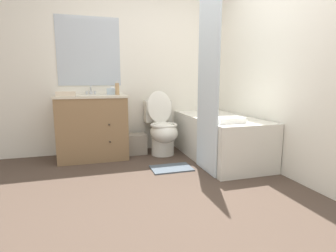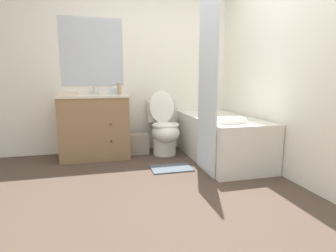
{
  "view_description": "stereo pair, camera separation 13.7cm",
  "coord_description": "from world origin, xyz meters",
  "px_view_note": "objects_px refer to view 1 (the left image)",
  "views": [
    {
      "loc": [
        -0.8,
        -2.14,
        1.05
      ],
      "look_at": [
        0.08,
        0.79,
        0.51
      ],
      "focal_mm": 28.0,
      "sensor_mm": 36.0,
      "label": 1
    },
    {
      "loc": [
        -0.67,
        -2.18,
        1.05
      ],
      "look_at": [
        0.08,
        0.79,
        0.51
      ],
      "focal_mm": 28.0,
      "sensor_mm": 36.0,
      "label": 2
    }
  ],
  "objects_px": {
    "wastebasket": "(137,144)",
    "hand_towel_folded": "(66,94)",
    "tissue_box": "(112,91)",
    "soap_dispenser": "(117,89)",
    "toilet": "(162,130)",
    "vanity_cabinet": "(93,126)",
    "bath_mat": "(171,168)",
    "bath_towel_folded": "(229,120)",
    "bathtub": "(219,137)",
    "sink_faucet": "(91,92)"
  },
  "relations": [
    {
      "from": "wastebasket",
      "to": "hand_towel_folded",
      "type": "distance_m",
      "value": 1.18
    },
    {
      "from": "tissue_box",
      "to": "soap_dispenser",
      "type": "distance_m",
      "value": 0.15
    },
    {
      "from": "tissue_box",
      "to": "soap_dispenser",
      "type": "xyz_separation_m",
      "value": [
        0.06,
        -0.13,
        0.04
      ]
    },
    {
      "from": "toilet",
      "to": "hand_towel_folded",
      "type": "xyz_separation_m",
      "value": [
        -1.25,
        -0.06,
        0.53
      ]
    },
    {
      "from": "wastebasket",
      "to": "hand_towel_folded",
      "type": "relative_size",
      "value": 1.26
    },
    {
      "from": "vanity_cabinet",
      "to": "bath_mat",
      "type": "distance_m",
      "value": 1.23
    },
    {
      "from": "vanity_cabinet",
      "to": "tissue_box",
      "type": "distance_m",
      "value": 0.55
    },
    {
      "from": "soap_dispenser",
      "to": "vanity_cabinet",
      "type": "bearing_deg",
      "value": 173.74
    },
    {
      "from": "tissue_box",
      "to": "bath_towel_folded",
      "type": "relative_size",
      "value": 0.43
    },
    {
      "from": "vanity_cabinet",
      "to": "soap_dispenser",
      "type": "height_order",
      "value": "soap_dispenser"
    },
    {
      "from": "bathtub",
      "to": "toilet",
      "type": "bearing_deg",
      "value": 148.29
    },
    {
      "from": "sink_faucet",
      "to": "soap_dispenser",
      "type": "height_order",
      "value": "soap_dispenser"
    },
    {
      "from": "toilet",
      "to": "bath_mat",
      "type": "relative_size",
      "value": 1.87
    },
    {
      "from": "sink_faucet",
      "to": "bath_towel_folded",
      "type": "height_order",
      "value": "sink_faucet"
    },
    {
      "from": "toilet",
      "to": "bath_mat",
      "type": "distance_m",
      "value": 0.75
    },
    {
      "from": "bathtub",
      "to": "bath_mat",
      "type": "relative_size",
      "value": 3.23
    },
    {
      "from": "bath_mat",
      "to": "sink_faucet",
      "type": "bearing_deg",
      "value": 132.62
    },
    {
      "from": "sink_faucet",
      "to": "wastebasket",
      "type": "relative_size",
      "value": 0.5
    },
    {
      "from": "wastebasket",
      "to": "sink_faucet",
      "type": "bearing_deg",
      "value": 164.51
    },
    {
      "from": "vanity_cabinet",
      "to": "wastebasket",
      "type": "xyz_separation_m",
      "value": [
        0.6,
        0.04,
        -0.3
      ]
    },
    {
      "from": "tissue_box",
      "to": "sink_faucet",
      "type": "bearing_deg",
      "value": 159.0
    },
    {
      "from": "bathtub",
      "to": "tissue_box",
      "type": "distance_m",
      "value": 1.59
    },
    {
      "from": "toilet",
      "to": "hand_towel_folded",
      "type": "height_order",
      "value": "hand_towel_folded"
    },
    {
      "from": "sink_faucet",
      "to": "soap_dispenser",
      "type": "distance_m",
      "value": 0.42
    },
    {
      "from": "wastebasket",
      "to": "bath_towel_folded",
      "type": "distance_m",
      "value": 1.46
    },
    {
      "from": "sink_faucet",
      "to": "tissue_box",
      "type": "distance_m",
      "value": 0.3
    },
    {
      "from": "vanity_cabinet",
      "to": "bath_towel_folded",
      "type": "relative_size",
      "value": 2.82
    },
    {
      "from": "wastebasket",
      "to": "tissue_box",
      "type": "distance_m",
      "value": 0.82
    },
    {
      "from": "wastebasket",
      "to": "bath_mat",
      "type": "height_order",
      "value": "wastebasket"
    },
    {
      "from": "vanity_cabinet",
      "to": "sink_faucet",
      "type": "relative_size",
      "value": 6.4
    },
    {
      "from": "bathtub",
      "to": "wastebasket",
      "type": "bearing_deg",
      "value": 152.14
    },
    {
      "from": "vanity_cabinet",
      "to": "bath_mat",
      "type": "xyz_separation_m",
      "value": [
        0.88,
        -0.75,
        -0.43
      ]
    },
    {
      "from": "tissue_box",
      "to": "bath_towel_folded",
      "type": "distance_m",
      "value": 1.67
    },
    {
      "from": "tissue_box",
      "to": "soap_dispenser",
      "type": "height_order",
      "value": "soap_dispenser"
    },
    {
      "from": "hand_towel_folded",
      "to": "soap_dispenser",
      "type": "bearing_deg",
      "value": 9.53
    },
    {
      "from": "bathtub",
      "to": "hand_towel_folded",
      "type": "relative_size",
      "value": 6.91
    },
    {
      "from": "soap_dispenser",
      "to": "bath_towel_folded",
      "type": "height_order",
      "value": "soap_dispenser"
    },
    {
      "from": "sink_faucet",
      "to": "soap_dispenser",
      "type": "xyz_separation_m",
      "value": [
        0.34,
        -0.24,
        0.05
      ]
    },
    {
      "from": "wastebasket",
      "to": "hand_towel_folded",
      "type": "height_order",
      "value": "hand_towel_folded"
    },
    {
      "from": "wastebasket",
      "to": "tissue_box",
      "type": "height_order",
      "value": "tissue_box"
    },
    {
      "from": "bathtub",
      "to": "vanity_cabinet",
      "type": "bearing_deg",
      "value": 162.74
    },
    {
      "from": "vanity_cabinet",
      "to": "toilet",
      "type": "xyz_separation_m",
      "value": [
        0.95,
        -0.09,
        -0.09
      ]
    },
    {
      "from": "toilet",
      "to": "tissue_box",
      "type": "xyz_separation_m",
      "value": [
        -0.67,
        0.18,
        0.55
      ]
    },
    {
      "from": "wastebasket",
      "to": "vanity_cabinet",
      "type": "bearing_deg",
      "value": -176.4
    },
    {
      "from": "vanity_cabinet",
      "to": "bath_mat",
      "type": "relative_size",
      "value": 1.88
    },
    {
      "from": "wastebasket",
      "to": "bath_towel_folded",
      "type": "height_order",
      "value": "bath_towel_folded"
    },
    {
      "from": "wastebasket",
      "to": "soap_dispenser",
      "type": "relative_size",
      "value": 1.53
    },
    {
      "from": "sink_faucet",
      "to": "bath_mat",
      "type": "bearing_deg",
      "value": -47.38
    },
    {
      "from": "sink_faucet",
      "to": "hand_towel_folded",
      "type": "bearing_deg",
      "value": -130.87
    },
    {
      "from": "hand_towel_folded",
      "to": "tissue_box",
      "type": "bearing_deg",
      "value": 22.39
    }
  ]
}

